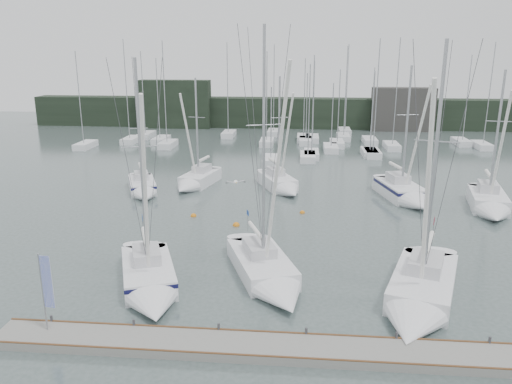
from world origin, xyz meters
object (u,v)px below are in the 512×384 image
(dock_banner, at_px, (46,286))
(buoy_b, at_px, (302,213))
(buoy_a, at_px, (236,226))
(sailboat_mid_c, at_px, (282,185))
(sailboat_near_right, at_px, (419,300))
(sailboat_mid_d, at_px, (406,194))
(sailboat_mid_e, at_px, (490,205))
(sailboat_near_left, at_px, (150,284))
(sailboat_mid_a, at_px, (143,189))
(sailboat_near_center, at_px, (271,278))
(sailboat_mid_b, at_px, (194,182))
(buoy_c, at_px, (193,216))

(dock_banner, bearing_deg, buoy_b, 66.75)
(buoy_a, relative_size, buoy_b, 1.25)
(sailboat_mid_c, distance_m, buoy_a, 10.47)
(sailboat_near_right, relative_size, sailboat_mid_d, 1.15)
(sailboat_mid_d, relative_size, sailboat_mid_e, 1.02)
(sailboat_mid_d, bearing_deg, sailboat_mid_c, 154.08)
(sailboat_mid_e, bearing_deg, buoy_a, -155.04)
(sailboat_near_left, height_order, sailboat_mid_c, sailboat_near_left)
(sailboat_mid_c, height_order, sailboat_mid_e, sailboat_mid_e)
(sailboat_mid_c, bearing_deg, sailboat_mid_a, 166.59)
(sailboat_mid_c, relative_size, sailboat_mid_d, 0.90)
(sailboat_near_center, height_order, buoy_a, sailboat_near_center)
(sailboat_near_left, bearing_deg, buoy_b, 40.17)
(sailboat_mid_a, xyz_separation_m, buoy_a, (9.63, -7.73, -0.54))
(sailboat_mid_b, bearing_deg, sailboat_mid_c, 9.82)
(sailboat_near_left, height_order, sailboat_near_right, sailboat_near_right)
(sailboat_mid_e, height_order, dock_banner, sailboat_mid_e)
(sailboat_near_right, height_order, sailboat_mid_b, sailboat_near_right)
(sailboat_near_center, bearing_deg, buoy_b, 62.44)
(buoy_a, bearing_deg, sailboat_mid_a, 141.25)
(sailboat_near_center, bearing_deg, buoy_c, 100.41)
(sailboat_near_right, xyz_separation_m, sailboat_mid_c, (-7.80, 21.86, -0.01))
(sailboat_near_right, relative_size, sailboat_mid_e, 1.18)
(sailboat_mid_b, relative_size, dock_banner, 2.95)
(sailboat_mid_a, distance_m, buoy_b, 15.20)
(sailboat_near_left, height_order, buoy_b, sailboat_near_left)
(buoy_b, distance_m, dock_banner, 22.75)
(sailboat_mid_d, bearing_deg, sailboat_mid_e, -36.06)
(sailboat_mid_e, relative_size, dock_banner, 3.24)
(sailboat_near_left, distance_m, sailboat_mid_d, 25.58)
(dock_banner, bearing_deg, sailboat_near_left, 62.12)
(buoy_c, bearing_deg, sailboat_near_left, -87.96)
(sailboat_near_left, height_order, sailboat_mid_e, sailboat_near_left)
(sailboat_near_right, distance_m, sailboat_mid_d, 19.69)
(sailboat_mid_e, bearing_deg, dock_banner, -130.77)
(sailboat_near_center, height_order, sailboat_mid_c, sailboat_near_center)
(buoy_a, xyz_separation_m, dock_banner, (-6.47, -15.96, 2.62))
(sailboat_near_right, bearing_deg, buoy_c, 155.72)
(sailboat_near_left, relative_size, sailboat_mid_c, 1.19)
(sailboat_mid_e, xyz_separation_m, buoy_a, (-20.19, -5.00, -0.61))
(sailboat_mid_b, relative_size, buoy_c, 23.32)
(sailboat_near_center, relative_size, sailboat_mid_e, 1.24)
(buoy_b, height_order, dock_banner, dock_banner)
(sailboat_near_left, relative_size, dock_banner, 3.55)
(sailboat_mid_d, height_order, buoy_b, sailboat_mid_d)
(sailboat_near_center, xyz_separation_m, sailboat_mid_e, (16.96, 14.84, 0.11))
(sailboat_mid_e, bearing_deg, sailboat_mid_b, 178.89)
(sailboat_mid_a, xyz_separation_m, sailboat_mid_b, (4.18, 2.80, 0.01))
(dock_banner, bearing_deg, buoy_c, 88.32)
(sailboat_near_left, height_order, buoy_c, sailboat_near_left)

